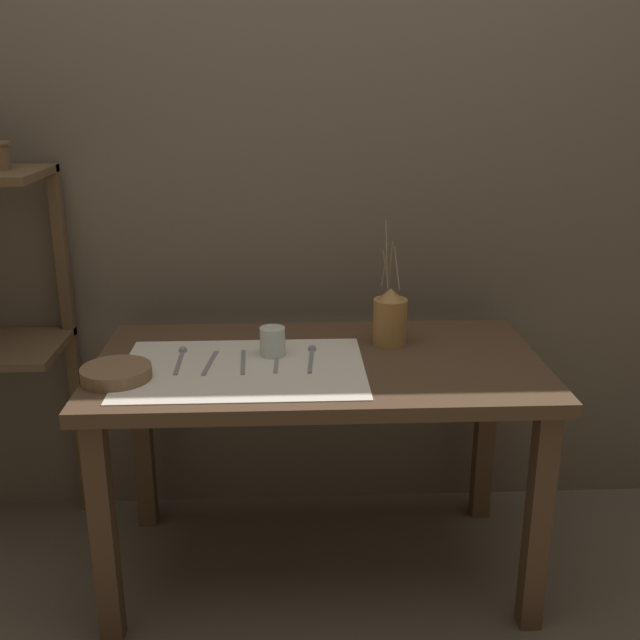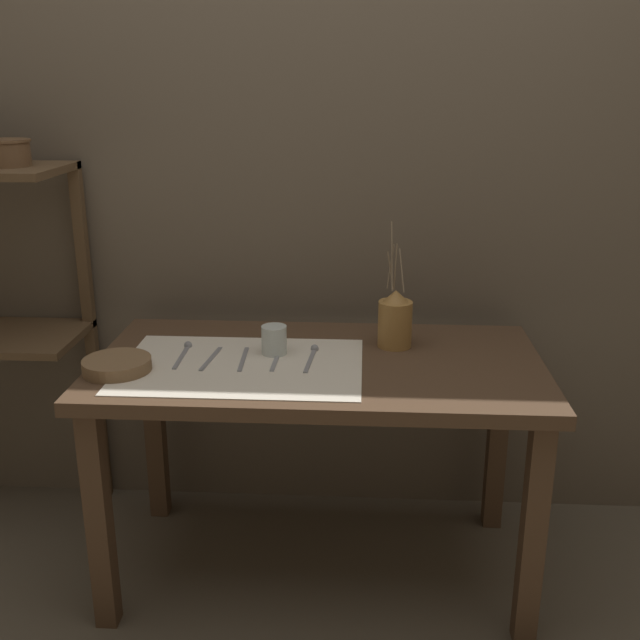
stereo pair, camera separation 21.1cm
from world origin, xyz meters
name	(u,v)px [view 2 (the right image)]	position (x,y,z in m)	size (l,w,h in m)	color
ground_plane	(319,567)	(0.00, 0.00, 0.00)	(12.00, 12.00, 0.00)	brown
stone_wall_back	(327,168)	(0.00, 0.45, 1.20)	(7.00, 0.06, 2.40)	brown
wooden_table	(319,390)	(0.00, 0.00, 0.61)	(1.28, 0.69, 0.71)	#4C3523
linen_cloth	(242,366)	(-0.21, -0.06, 0.71)	(0.68, 0.47, 0.00)	beige
pitcher_with_flowers	(395,320)	(0.22, 0.13, 0.79)	(0.10, 0.10, 0.38)	olive
wooden_bowl	(117,365)	(-0.55, -0.13, 0.72)	(0.19, 0.19, 0.04)	brown
glass_tumbler_near	(274,340)	(-0.13, 0.03, 0.75)	(0.07, 0.07, 0.08)	silver
spoon_inner	(185,350)	(-0.40, 0.04, 0.71)	(0.02, 0.20, 0.02)	gray
fork_inner	(211,359)	(-0.31, -0.02, 0.71)	(0.03, 0.19, 0.00)	gray
fork_outer	(243,359)	(-0.22, -0.02, 0.71)	(0.02, 0.19, 0.00)	gray
knife_center	(276,359)	(-0.12, -0.02, 0.71)	(0.02, 0.19, 0.00)	gray
spoon_outer	(313,353)	(-0.02, 0.03, 0.71)	(0.03, 0.20, 0.02)	gray
metal_pot_small	(5,152)	(-0.96, 0.23, 1.27)	(0.15, 0.15, 0.08)	brown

